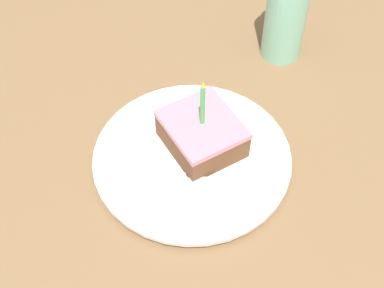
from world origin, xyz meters
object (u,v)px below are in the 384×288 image
Objects in this scene: fork at (207,182)px; bottle at (288,2)px; plate at (192,158)px; cake_slice at (202,133)px.

bottle reaches higher than fork.
cake_slice is at bearing 112.46° from plate.
plate is 0.04m from cake_slice.
plate is 2.23× the size of cake_slice.
bottle is at bearing 117.28° from cake_slice.
bottle reaches higher than cake_slice.
cake_slice is 0.26m from bottle.
fork is 0.32m from bottle.
bottle is (-0.11, 0.22, 0.06)m from cake_slice.
bottle is (-0.17, 0.25, 0.08)m from fork.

